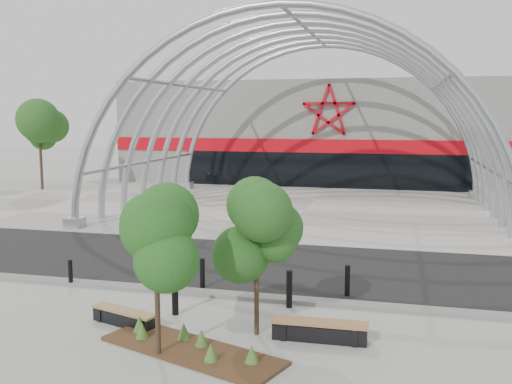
% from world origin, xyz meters
% --- Properties ---
extents(ground, '(140.00, 140.00, 0.00)m').
position_xyz_m(ground, '(0.00, 0.00, 0.00)').
color(ground, '#9B9B95').
rests_on(ground, ground).
extents(road, '(140.00, 7.00, 0.02)m').
position_xyz_m(road, '(0.00, 3.50, 0.01)').
color(road, black).
rests_on(road, ground).
extents(forecourt, '(60.00, 17.00, 0.04)m').
position_xyz_m(forecourt, '(0.00, 15.50, 0.02)').
color(forecourt, gray).
rests_on(forecourt, ground).
extents(kerb, '(60.00, 0.50, 0.12)m').
position_xyz_m(kerb, '(0.00, -0.25, 0.06)').
color(kerb, slate).
rests_on(kerb, ground).
extents(arena_building, '(34.00, 15.24, 8.00)m').
position_xyz_m(arena_building, '(0.00, 33.45, 3.99)').
color(arena_building, slate).
rests_on(arena_building, ground).
extents(vault_canopy, '(20.80, 15.80, 20.36)m').
position_xyz_m(vault_canopy, '(0.00, 15.50, 0.02)').
color(vault_canopy, '#A3A8AF').
rests_on(vault_canopy, ground).
extents(planting_bed, '(4.73, 2.86, 0.48)m').
position_xyz_m(planting_bed, '(0.49, -4.25, 0.11)').
color(planting_bed, '#3E2A19').
rests_on(planting_bed, ground).
extents(street_tree_0, '(1.63, 1.63, 3.72)m').
position_xyz_m(street_tree_0, '(-0.10, -4.68, 2.67)').
color(street_tree_0, black).
rests_on(street_tree_0, ground).
extents(street_tree_1, '(1.50, 1.50, 3.54)m').
position_xyz_m(street_tree_1, '(1.73, -2.89, 2.54)').
color(street_tree_1, black).
rests_on(street_tree_1, ground).
extents(bench_0, '(2.02, 1.03, 0.42)m').
position_xyz_m(bench_0, '(-1.74, -3.13, 0.20)').
color(bench_0, black).
rests_on(bench_0, ground).
extents(bench_1, '(2.33, 0.56, 0.49)m').
position_xyz_m(bench_1, '(3.30, -2.91, 0.24)').
color(bench_1, black).
rests_on(bench_1, ground).
extents(bollard_0, '(0.14, 0.14, 0.86)m').
position_xyz_m(bollard_0, '(-4.98, -0.42, 0.43)').
color(bollard_0, black).
rests_on(bollard_0, ground).
extents(bollard_1, '(0.15, 0.15, 0.95)m').
position_xyz_m(bollard_1, '(-0.83, 0.37, 0.48)').
color(bollard_1, black).
rests_on(bollard_1, ground).
extents(bollard_2, '(0.18, 0.18, 1.12)m').
position_xyz_m(bollard_2, '(-0.76, -2.06, 0.56)').
color(bollard_2, black).
rests_on(bollard_2, ground).
extents(bollard_3, '(0.17, 0.17, 1.07)m').
position_xyz_m(bollard_3, '(2.15, -0.73, 0.53)').
color(bollard_3, black).
rests_on(bollard_3, ground).
extents(bollard_4, '(0.15, 0.15, 0.95)m').
position_xyz_m(bollard_4, '(3.65, 0.67, 0.48)').
color(bollard_4, black).
rests_on(bollard_4, ground).
extents(bg_tree_0, '(3.00, 3.00, 6.45)m').
position_xyz_m(bg_tree_0, '(-20.00, 20.00, 4.64)').
color(bg_tree_0, '#312317').
rests_on(bg_tree_0, ground).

